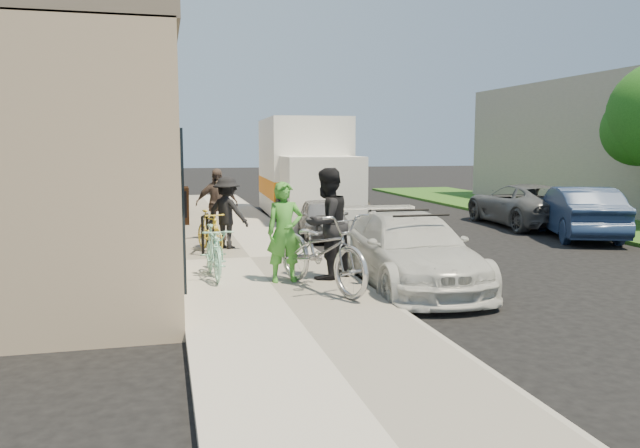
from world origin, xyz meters
TOP-DOWN VIEW (x-y plane):
  - ground at (0.00, 0.00)m, footprint 120.00×120.00m
  - sidewalk at (-2.00, 3.00)m, footprint 3.00×34.00m
  - curb at (-0.45, 3.00)m, footprint 0.12×34.00m
  - storefront at (-5.24, 7.99)m, footprint 3.60×20.00m
  - bike_rack at (-2.88, 3.69)m, footprint 0.20×0.59m
  - sandwich_board at (-3.35, 8.78)m, footprint 0.68×0.69m
  - sedan_white at (0.46, 0.31)m, footprint 2.04×4.50m
  - sedan_silver at (0.42, 6.33)m, footprint 1.56×3.21m
  - moving_truck at (1.01, 10.99)m, footprint 2.92×7.02m
  - far_car_blue at (7.08, 4.66)m, footprint 2.85×4.44m
  - far_car_gray at (7.05, 7.26)m, footprint 2.51×4.83m
  - tandem_bike at (-1.26, -0.19)m, footprint 1.63×2.58m
  - woman_rider at (-1.74, 0.52)m, footprint 0.63×0.42m
  - man_standing at (-0.96, 0.63)m, footprint 1.19×1.14m
  - cruiser_bike_a at (-2.91, 1.10)m, footprint 0.53×1.57m
  - cruiser_bike_b at (-2.76, 1.79)m, footprint 0.56×1.52m
  - cruiser_bike_c at (-2.77, 3.82)m, footprint 0.83×1.58m
  - bystander_a at (-2.34, 4.27)m, footprint 1.19×1.14m
  - bystander_b at (-2.45, 5.69)m, footprint 1.06×0.49m

SIDE VIEW (x-z plane):
  - ground at x=0.00m, z-range 0.00..0.00m
  - curb at x=-0.45m, z-range 0.00..0.13m
  - sidewalk at x=-2.00m, z-range 0.00..0.15m
  - sedan_silver at x=0.42m, z-range 0.00..1.05m
  - cruiser_bike_b at x=-2.76m, z-range 0.15..0.94m
  - cruiser_bike_c at x=-2.77m, z-range 0.15..1.07m
  - cruiser_bike_a at x=-2.91m, z-range 0.15..1.08m
  - sedan_white at x=0.46m, z-range -0.02..1.30m
  - far_car_gray at x=7.05m, z-range 0.00..1.30m
  - bike_rack at x=-2.88m, z-range 0.24..1.09m
  - far_car_blue at x=7.08m, z-range 0.00..1.38m
  - sandwich_board at x=-3.35m, z-range 0.16..1.27m
  - tandem_bike at x=-1.26m, z-range 0.15..1.43m
  - bystander_a at x=-2.34m, z-range 0.15..1.78m
  - woman_rider at x=-1.74m, z-range 0.15..1.86m
  - bystander_b at x=-2.45m, z-range 0.15..1.91m
  - man_standing at x=-0.96m, z-range 0.15..2.09m
  - moving_truck at x=1.01m, z-range -0.19..3.20m
  - storefront at x=-5.24m, z-range 0.01..4.24m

